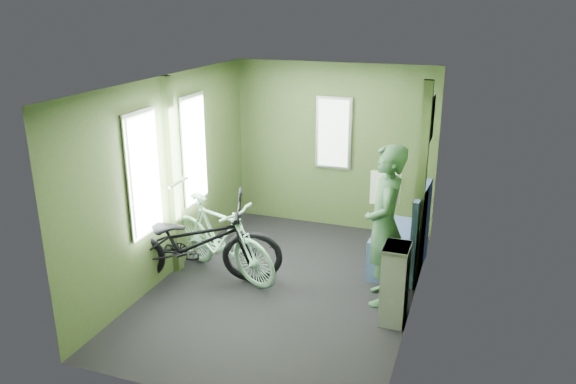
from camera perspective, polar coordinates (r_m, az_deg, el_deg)
name	(u,v)px	position (r m, az deg, el deg)	size (l,w,h in m)	color
room	(283,163)	(5.93, -0.53, 2.94)	(4.00, 4.02, 2.31)	black
bicycle_black	(195,284)	(6.56, -9.43, -9.22)	(0.70, 2.00, 1.05)	black
bicycle_mint	(222,276)	(6.70, -6.71, -8.48)	(0.47, 1.65, 0.99)	#8ECEAA
passenger	(385,226)	(5.89, 9.78, -3.38)	(0.53, 0.73, 1.72)	#2D5333
waste_box	(395,284)	(5.71, 10.79, -9.17)	(0.24, 0.34, 0.82)	slate
bench_seat	(401,245)	(6.84, 11.42, -5.33)	(0.59, 1.00, 1.03)	navy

